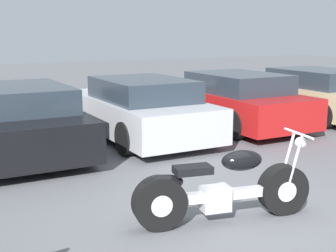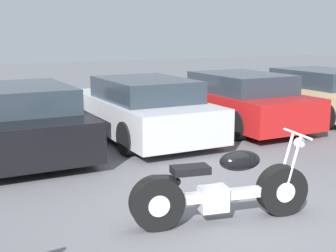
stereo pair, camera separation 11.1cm
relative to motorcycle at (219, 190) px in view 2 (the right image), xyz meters
name	(u,v)px [view 2 (the right image)]	position (x,y,z in m)	size (l,w,h in m)	color
ground_plane	(234,215)	(0.28, 0.06, -0.40)	(60.00, 60.00, 0.00)	slate
motorcycle	(219,190)	(0.00, 0.00, 0.00)	(2.25, 0.85, 1.04)	black
parked_car_black	(21,119)	(-1.46, 4.57, 0.22)	(1.95, 4.37, 1.29)	black
parked_car_silver	(141,109)	(1.08, 4.66, 0.22)	(1.95, 4.37, 1.29)	#BCBCC1
parked_car_red	(236,100)	(3.62, 4.75, 0.22)	(1.95, 4.37, 1.29)	red
parked_car_champagne	(315,94)	(6.16, 4.69, 0.22)	(1.95, 4.37, 1.29)	#C6B284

